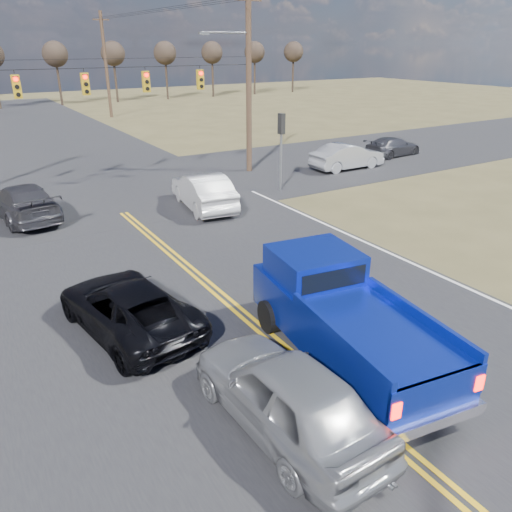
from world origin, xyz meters
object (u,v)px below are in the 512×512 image
black_suv (128,307)px  white_car_queue (203,191)px  silver_suv (287,394)px  pickup_truck (342,317)px  dgrey_car_queue (23,202)px  cross_car_east_near (347,156)px  cross_car_east_far (393,147)px

black_suv → white_car_queue: white_car_queue is taller
silver_suv → pickup_truck: bearing=-154.5°
dgrey_car_queue → cross_car_east_near: (18.21, -0.13, 0.01)m
white_car_queue → dgrey_car_queue: white_car_queue is taller
pickup_truck → dgrey_car_queue: bearing=115.5°
cross_car_east_near → black_suv: bearing=123.4°
black_suv → white_car_queue: bearing=-135.3°
pickup_truck → cross_car_east_near: (13.34, 15.10, -0.34)m
pickup_truck → cross_car_east_far: 24.76m
white_car_queue → cross_car_east_near: 11.16m
dgrey_car_queue → cross_car_east_near: size_ratio=1.12×
dgrey_car_queue → cross_car_east_far: bearing=176.1°
silver_suv → cross_car_east_far: (21.05, 17.72, -0.18)m
pickup_truck → cross_car_east_far: (18.55, 16.40, -0.47)m
black_suv → white_car_queue: (6.43, 8.66, 0.13)m
silver_suv → white_car_queue: 14.77m
silver_suv → white_car_queue: bearing=-111.9°
cross_car_east_near → pickup_truck: bearing=139.1°
white_car_queue → pickup_truck: bearing=86.7°
black_suv → dgrey_car_queue: 11.35m
white_car_queue → dgrey_car_queue: size_ratio=0.94×
white_car_queue → cross_car_east_far: bearing=-158.8°
silver_suv → dgrey_car_queue: size_ratio=0.91×
white_car_queue → cross_car_east_near: size_ratio=1.06×
silver_suv → cross_car_east_far: bearing=-142.1°
white_car_queue → dgrey_car_queue: 7.80m
pickup_truck → dgrey_car_queue: size_ratio=1.21×
pickup_truck → cross_car_east_near: 20.15m
pickup_truck → silver_suv: pickup_truck is taller
pickup_truck → white_car_queue: size_ratio=1.28×
dgrey_car_queue → cross_car_east_near: 18.21m
black_suv → cross_car_east_far: size_ratio=1.13×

